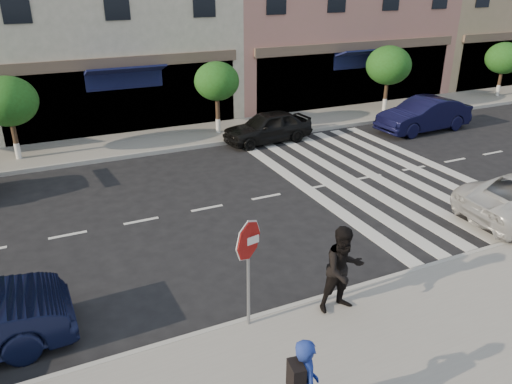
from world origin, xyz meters
name	(u,v)px	position (x,y,z in m)	size (l,w,h in m)	color
ground	(265,274)	(0.00, 0.00, 0.00)	(120.00, 120.00, 0.00)	black
sidewalk_near	(361,379)	(0.00, -3.75, 0.07)	(60.00, 4.50, 0.15)	gray
sidewalk_far	(150,141)	(0.00, 11.00, 0.07)	(60.00, 3.00, 0.15)	gray
street_tree_wb	(8,102)	(-5.00, 10.80, 2.31)	(2.10, 2.10, 3.06)	#473323
street_tree_c	(217,82)	(3.00, 10.80, 2.36)	(1.90, 1.90, 3.04)	#473323
street_tree_ea	(389,66)	(12.00, 10.80, 2.39)	(2.20, 2.20, 3.19)	#473323
street_tree_eb	(504,58)	(20.00, 10.80, 2.22)	(2.00, 2.00, 2.94)	#473323
stop_sign	(248,250)	(-1.17, -1.67, 1.83)	(0.80, 0.19, 2.29)	gray
walker	(343,270)	(0.75, -2.00, 1.08)	(0.91, 0.71, 1.86)	black
car_far_mid	(268,127)	(4.56, 9.10, 0.65)	(1.53, 3.80, 1.29)	black
car_far_right	(424,115)	(11.61, 7.60, 0.73)	(1.55, 4.46, 1.47)	black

